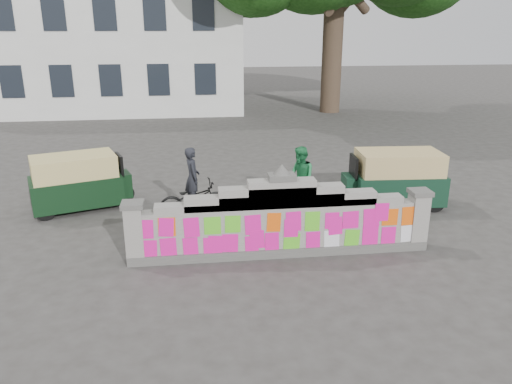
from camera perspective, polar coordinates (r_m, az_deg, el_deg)
ground at (r=10.81m, az=2.81°, el=-7.13°), size 100.00×100.00×0.00m
parapet_wall at (r=10.50m, az=2.88°, el=-3.46°), size 6.48×0.44×2.01m
building at (r=32.00m, az=-17.50°, el=16.56°), size 16.00×10.00×8.90m
cyclist_bike at (r=12.86m, az=-7.18°, el=-0.76°), size 1.83×0.93×0.92m
cyclist_rider at (r=12.76m, az=-7.24°, el=0.59°), size 0.47×0.63×1.56m
pedestrian at (r=13.27m, az=5.10°, el=1.63°), size 0.77×0.91×1.67m
rickshaw_left at (r=13.99m, az=-19.65°, el=1.16°), size 2.71×1.90×1.46m
rickshaw_right at (r=13.87m, az=15.60°, el=1.54°), size 2.77×1.42×1.51m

